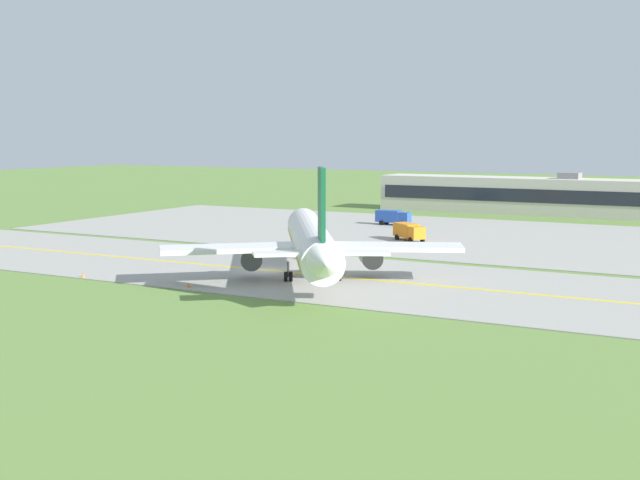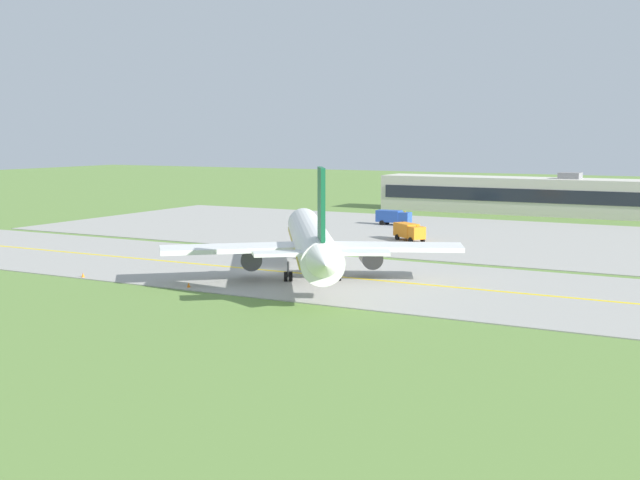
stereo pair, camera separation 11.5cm
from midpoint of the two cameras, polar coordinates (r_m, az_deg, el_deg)
The scene contains 11 objects.
ground_plane at distance 94.56m, azimuth -3.69°, elevation -2.17°, with size 500.00×500.00×0.00m, color olive.
taxiway_strip at distance 94.55m, azimuth -3.69°, elevation -2.14°, with size 240.00×28.00×0.10m, color #9E9B93.
apron_pad at distance 128.35m, azimuth 10.11°, elevation 0.27°, with size 140.00×52.00×0.10m, color #9E9B93.
taxiway_centreline at distance 94.54m, azimuth -3.69°, elevation -2.11°, with size 220.00×0.60×0.01m, color yellow.
airplane_lead at distance 88.54m, azimuth -0.55°, elevation -0.10°, with size 29.49×35.35×12.70m.
service_truck_baggage at distance 142.03m, azimuth 5.15°, elevation 1.62°, with size 6.03×2.42×2.60m.
service_truck_fuel at distance 121.13m, azimuth 6.25°, elevation 0.63°, with size 6.01×5.28×2.60m.
terminal_building at distance 168.06m, azimuth 13.39°, elevation 3.05°, with size 53.84×9.47×8.37m.
traffic_cone_near_edge at distance 93.37m, azimuth -16.13°, elevation -2.38°, with size 0.44×0.44×0.60m, color orange.
traffic_cone_mid_edge at distance 102.32m, azimuth 1.23°, elevation -1.26°, with size 0.44×0.44×0.60m, color orange.
traffic_cone_far_edge at distance 84.89m, azimuth -9.09°, elevation -3.13°, with size 0.44×0.44×0.60m, color orange.
Camera 2 is at (49.26, -79.20, 15.59)m, focal length 45.99 mm.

